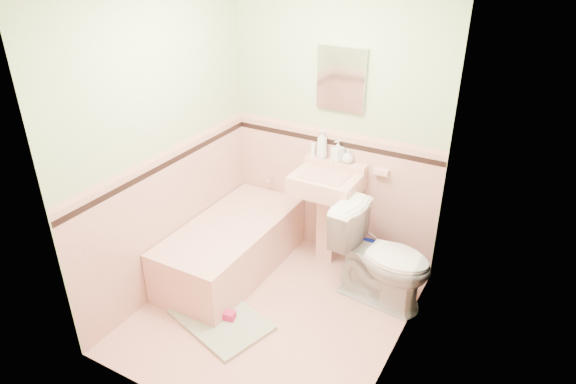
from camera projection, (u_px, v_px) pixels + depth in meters
The scene contains 31 objects.
floor at pixel (273, 311), 4.18m from camera, with size 2.20×2.20×0.00m, color #E4A595.
wall_back at pixel (335, 128), 4.46m from camera, with size 2.50×2.50×0.00m, color #EFE7C3.
wall_front at pixel (167, 251), 2.75m from camera, with size 2.50×2.50×0.00m, color #EFE7C3.
wall_left at pixel (163, 149), 4.04m from camera, with size 2.50×2.50×0.00m, color #EFE7C3.
wall_right at pixel (408, 208), 3.17m from camera, with size 2.50×2.50×0.00m, color #EFE7C3.
wainscot_back at pixel (331, 194), 4.75m from camera, with size 2.00×2.00×0.00m, color #E7AA9B.
wainscot_front at pixel (181, 339), 3.06m from camera, with size 2.00×2.00×0.00m, color #E7AA9B.
wainscot_left at pixel (173, 219), 4.33m from camera, with size 2.20×2.20×0.00m, color #E7AA9B.
wainscot_right at pixel (396, 290), 3.48m from camera, with size 2.20×2.20×0.00m, color #E7AA9B.
accent_back at pixel (333, 143), 4.50m from camera, with size 2.00×2.00×0.00m, color black.
accent_front at pixel (172, 269), 2.82m from camera, with size 2.00×2.00×0.00m, color black.
accent_left at pixel (167, 164), 4.09m from camera, with size 2.20×2.20×0.00m, color black.
accent_right at pixel (403, 225), 3.24m from camera, with size 2.20×2.20×0.00m, color black.
cap_back at pixel (334, 132), 4.46m from camera, with size 2.00×2.00×0.00m, color #E4A79E.
cap_front at pixel (170, 254), 2.78m from camera, with size 2.00×2.00×0.00m, color #E4A79E.
cap_left at pixel (166, 153), 4.04m from camera, with size 2.20×2.20×0.00m, color #E4A79E.
cap_right at pixel (404, 212), 3.19m from camera, with size 2.20×2.20×0.00m, color #E4A79E.
bathtub at pixel (232, 248), 4.60m from camera, with size 0.70×1.50×0.45m, color #DFA596.
tub_faucet at pixel (272, 178), 4.98m from camera, with size 0.04×0.04×0.12m, color silver.
sink at pixel (325, 219), 4.61m from camera, with size 0.58×0.48×0.91m, color #DFA596, non-canonical shape.
sink_faucet at pixel (334, 164), 4.50m from camera, with size 0.02×0.02×0.10m, color silver.
medicine_cabinet at pixel (341, 79), 4.20m from camera, with size 0.43×0.04×0.53m, color white.
soap_dish at pixel (381, 172), 4.36m from camera, with size 0.13×0.08×0.04m, color #DFA596.
soap_bottle_left at pixel (322, 144), 4.52m from camera, with size 0.10×0.10×0.26m, color #B2B2B2.
soap_bottle_mid at pixel (338, 151), 4.47m from camera, with size 0.09×0.09×0.20m, color #B2B2B2.
soap_bottle_right at pixel (348, 156), 4.44m from camera, with size 0.10×0.10×0.13m, color #B2B2B2.
tube at pixel (313, 150), 4.59m from camera, with size 0.04×0.04×0.12m, color white.
toilet at pixel (382, 257), 4.14m from camera, with size 0.47×0.82×0.84m, color white.
bucket at pixel (366, 258), 4.62m from camera, with size 0.27×0.27×0.27m, color #0B1D9E, non-canonical shape.
bath_mat at pixel (221, 319), 4.07m from camera, with size 0.78×0.52×0.03m, color #949C82.
shoe at pixel (225, 315), 4.05m from camera, with size 0.16×0.08×0.06m, color #BF1E59.
Camera 1 is at (1.69, -2.78, 2.80)m, focal length 31.56 mm.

